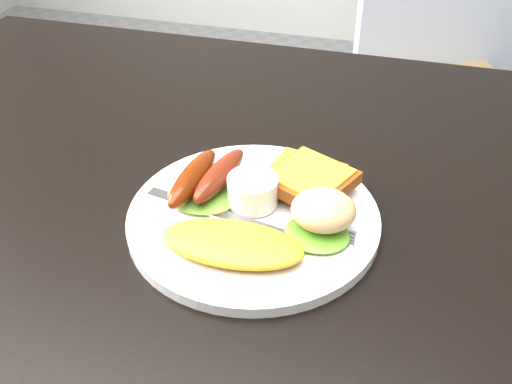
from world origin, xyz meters
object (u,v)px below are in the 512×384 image
(person, at_px, (383,75))
(dining_table, at_px, (278,214))
(plate, at_px, (253,218))
(dining_chair, at_px, (428,104))

(person, bearing_deg, dining_table, 57.71)
(person, height_order, plate, person)
(person, bearing_deg, plate, 56.74)
(person, distance_m, plate, 0.60)
(dining_chair, relative_size, person, 0.33)
(dining_table, bearing_deg, person, 82.32)
(plate, bearing_deg, dining_chair, 77.47)
(dining_table, xyz_separation_m, person, (0.07, 0.54, -0.08))
(dining_chair, distance_m, person, 0.37)
(dining_table, distance_m, person, 0.55)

